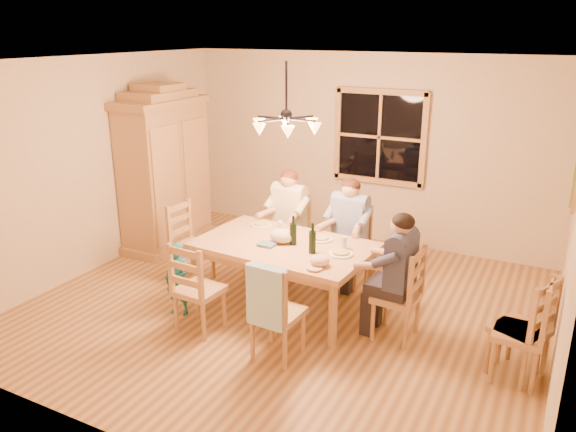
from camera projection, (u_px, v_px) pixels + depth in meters
The scene contains 32 objects.
floor at pixel (287, 306), 6.37m from camera, with size 5.50×5.50×0.00m, color brown.
ceiling at pixel (286, 61), 5.51m from camera, with size 5.50×5.00×0.02m, color white.
wall_back at pixel (366, 149), 8.05m from camera, with size 5.50×0.02×2.70m, color beige.
wall_left at pixel (95, 165), 7.13m from camera, with size 0.02×5.00×2.70m, color beige.
wall_right at pixel (574, 234), 4.75m from camera, with size 0.02×5.00×2.70m, color beige.
window at pixel (380, 137), 7.87m from camera, with size 1.30×0.06×1.30m.
chandelier at pixel (286, 124), 5.71m from camera, with size 0.77×0.68×0.71m.
armoire at pixel (165, 174), 7.89m from camera, with size 0.66×1.40×2.30m.
dining_table at pixel (284, 252), 6.19m from camera, with size 1.97×1.28×0.76m.
chair_far_left at pixel (289, 248), 7.27m from camera, with size 0.47×0.45×0.99m.
chair_far_right at pixel (348, 261), 6.86m from camera, with size 0.47×0.45×0.99m.
chair_near_left at pixel (200, 303), 5.80m from camera, with size 0.47×0.45×0.99m.
chair_near_right at pixel (278, 327), 5.34m from camera, with size 0.47×0.45×0.99m.
chair_end_left at pixel (193, 258), 6.95m from camera, with size 0.45×0.47×0.99m.
chair_end_right at pixel (396, 310), 5.66m from camera, with size 0.45×0.47×0.99m.
adult_woman at pixel (289, 208), 7.09m from camera, with size 0.41×0.44×0.87m.
adult_plaid_man at pixel (349, 219), 6.68m from camera, with size 0.41×0.44×0.87m.
adult_slate_man at pixel (399, 261), 5.49m from camera, with size 0.44×0.41×0.87m.
towel at pixel (267, 297), 5.06m from camera, with size 0.38×0.10×0.58m, color #A1CEDA.
wine_bottle_a at pixel (293, 230), 6.08m from camera, with size 0.08×0.08×0.33m, color black.
wine_bottle_b at pixel (312, 238), 5.85m from camera, with size 0.08×0.08×0.33m, color black.
plate_woman at pixel (261, 225), 6.71m from camera, with size 0.26×0.26×0.02m, color white.
plate_plaid at pixel (321, 239), 6.26m from camera, with size 0.26×0.26×0.02m, color white.
plate_slate at pixel (341, 254), 5.85m from camera, with size 0.26×0.26×0.02m, color white.
wine_glass_a at pixel (280, 227), 6.45m from camera, with size 0.06×0.06×0.14m, color silver.
wine_glass_b at pixel (344, 243), 5.98m from camera, with size 0.06×0.06×0.14m, color silver.
cap at pixel (320, 260), 5.57m from camera, with size 0.20×0.20×0.11m, color #D6B08E.
napkin at pixel (267, 245), 6.08m from camera, with size 0.18×0.14×0.03m, color slate.
cloth_bundle at pixel (282, 236), 6.16m from camera, with size 0.28×0.22×0.15m, color #BBB287.
child at pixel (178, 279), 6.10m from camera, with size 0.30×0.20×0.82m, color #196571.
chair_spare_front at pixel (518, 345), 5.04m from camera, with size 0.56×0.57×0.99m.
chair_spare_back at pixel (517, 348), 4.99m from camera, with size 0.43×0.45×0.99m.
Camera 1 is at (2.62, -5.08, 3.01)m, focal length 35.00 mm.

